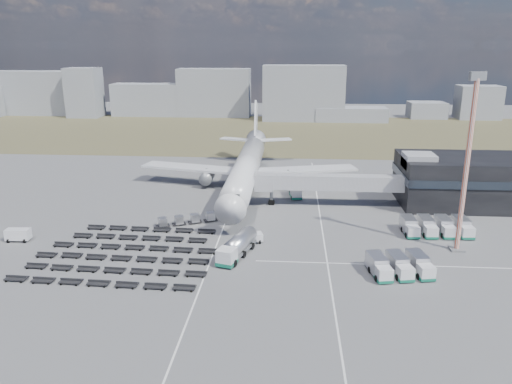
{
  "coord_description": "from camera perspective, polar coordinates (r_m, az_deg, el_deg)",
  "views": [
    {
      "loc": [
        10.17,
        -78.76,
        32.06
      ],
      "look_at": [
        3.29,
        16.07,
        4.0
      ],
      "focal_mm": 35.0,
      "sensor_mm": 36.0,
      "label": 1
    }
  ],
  "objects": [
    {
      "name": "baggage_dollies",
      "position": [
        82.38,
        -14.7,
        -6.76
      ],
      "size": [
        29.04,
        23.93,
        0.73
      ],
      "rotation": [
        0.0,
        0.0,
        -0.04
      ],
      "color": "black",
      "rests_on": "ground"
    },
    {
      "name": "ground",
      "position": [
        85.64,
        -2.99,
        -5.57
      ],
      "size": [
        420.0,
        420.0,
        0.0
      ],
      "primitive_type": "plane",
      "color": "#565659",
      "rests_on": "ground"
    },
    {
      "name": "jet_bridge",
      "position": [
        102.96,
        7.2,
        1.1
      ],
      "size": [
        30.3,
        3.8,
        7.05
      ],
      "color": "#939399",
      "rests_on": "ground"
    },
    {
      "name": "utility_van",
      "position": [
        94.09,
        -25.54,
        -4.47
      ],
      "size": [
        4.07,
        2.02,
        2.15
      ],
      "primitive_type": "cube",
      "rotation": [
        0.0,
        0.0,
        0.06
      ],
      "color": "silver",
      "rests_on": "ground"
    },
    {
      "name": "catering_truck",
      "position": [
        109.54,
        4.53,
        0.08
      ],
      "size": [
        2.94,
        5.79,
        2.55
      ],
      "rotation": [
        0.0,
        0.0,
        0.12
      ],
      "color": "silver",
      "rests_on": "ground"
    },
    {
      "name": "lane_markings",
      "position": [
        87.82,
        3.62,
        -5.0
      ],
      "size": [
        47.12,
        110.0,
        0.01
      ],
      "color": "silver",
      "rests_on": "ground"
    },
    {
      "name": "uld_row",
      "position": [
        93.98,
        -7.0,
        -3.02
      ],
      "size": [
        13.8,
        7.36,
        1.59
      ],
      "rotation": [
        0.0,
        0.0,
        0.43
      ],
      "color": "black",
      "rests_on": "ground"
    },
    {
      "name": "grass_strip",
      "position": [
        191.74,
        1.06,
        6.81
      ],
      "size": [
        420.0,
        90.0,
        0.01
      ],
      "primitive_type": "cube",
      "color": "brown",
      "rests_on": "ground"
    },
    {
      "name": "skyline",
      "position": [
        233.99,
        -6.7,
        10.68
      ],
      "size": [
        314.48,
        24.63,
        23.87
      ],
      "color": "gray",
      "rests_on": "ground"
    },
    {
      "name": "pushback_tug",
      "position": [
        84.49,
        -0.52,
        -5.27
      ],
      "size": [
        4.06,
        2.94,
        1.6
      ],
      "primitive_type": "cube",
      "rotation": [
        0.0,
        0.0,
        0.27
      ],
      "color": "silver",
      "rests_on": "ground"
    },
    {
      "name": "service_trucks_far",
      "position": [
        93.49,
        19.89,
        -3.74
      ],
      "size": [
        11.72,
        6.81,
        2.55
      ],
      "rotation": [
        0.0,
        0.0,
        0.04
      ],
      "color": "silver",
      "rests_on": "ground"
    },
    {
      "name": "service_trucks_near",
      "position": [
        75.94,
        16.08,
        -8.08
      ],
      "size": [
        9.34,
        7.7,
        2.54
      ],
      "rotation": [
        0.0,
        0.0,
        0.18
      ],
      "color": "silver",
      "rests_on": "ground"
    },
    {
      "name": "terminal",
      "position": [
        112.63,
        23.52,
        1.28
      ],
      "size": [
        30.4,
        16.4,
        11.0
      ],
      "color": "black",
      "rests_on": "ground"
    },
    {
      "name": "fuel_tanker",
      "position": [
        78.9,
        -2.17,
        -6.19
      ],
      "size": [
        5.66,
        10.89,
        3.42
      ],
      "rotation": [
        0.0,
        0.0,
        -0.3
      ],
      "color": "silver",
      "rests_on": "ground"
    },
    {
      "name": "floodlight_mast",
      "position": [
        83.91,
        22.95,
        2.85
      ],
      "size": [
        2.71,
        2.19,
        28.35
      ],
      "rotation": [
        0.0,
        0.0,
        0.29
      ],
      "color": "#BF401E",
      "rests_on": "ground"
    },
    {
      "name": "airliner",
      "position": [
        114.77,
        -1.05,
        2.95
      ],
      "size": [
        51.59,
        64.53,
        17.62
      ],
      "color": "silver",
      "rests_on": "ground"
    }
  ]
}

